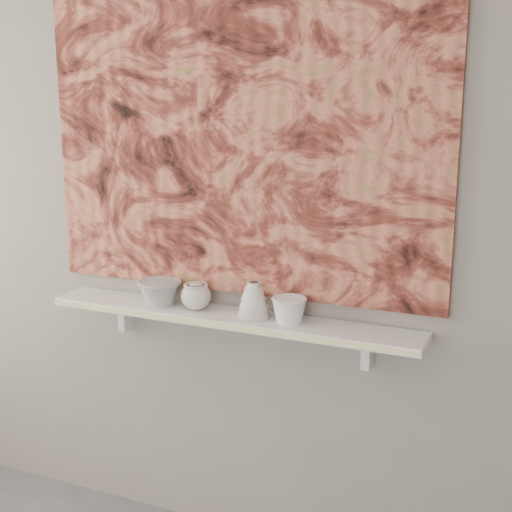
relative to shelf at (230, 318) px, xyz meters
The scene contains 11 objects.
wall_back 0.45m from the shelf, 90.00° to the left, with size 3.60×3.60×0.00m, color gray.
shelf is the anchor object (origin of this frame).
shelf_stripe 0.09m from the shelf, 90.00° to the right, with size 1.40×0.01×0.02m, color beige.
bracket_left 0.50m from the shelf, behind, with size 0.03×0.06×0.12m, color silver.
bracket_right 0.50m from the shelf, ahead, with size 0.03×0.06×0.12m, color silver.
painting 0.63m from the shelf, 90.00° to the left, with size 1.50×0.03×1.10m, color maroon.
house_motif 0.55m from the shelf, ahead, with size 0.09×0.00×0.08m, color black.
bowl_grey 0.29m from the shelf, behind, with size 0.17×0.17×0.10m, color gray, non-canonical shape.
cup_cream 0.15m from the shelf, behind, with size 0.11×0.11×0.10m, color beige, non-canonical shape.
bell_vessel 0.12m from the shelf, ahead, with size 0.12×0.12×0.13m, color silver, non-canonical shape.
bowl_white 0.24m from the shelf, ahead, with size 0.12×0.12×0.09m, color silver, non-canonical shape.
Camera 1 is at (1.06, -0.68, 1.72)m, focal length 50.00 mm.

